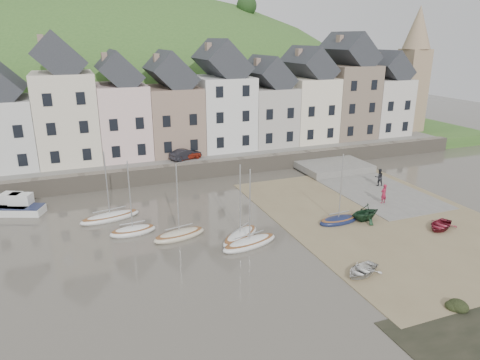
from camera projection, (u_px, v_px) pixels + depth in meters
name	position (u px, v px, depth m)	size (l,w,h in m)	color
ground	(267.00, 238.00, 34.41)	(160.00, 160.00, 0.00)	#484439
quay_land	(175.00, 142.00, 62.51)	(90.00, 30.00, 1.50)	#365D25
quay_street	(196.00, 156.00, 52.07)	(70.00, 7.00, 0.10)	slate
seawall	(205.00, 169.00, 49.18)	(70.00, 1.20, 1.80)	slate
beach	(381.00, 218.00, 38.19)	(18.00, 26.00, 0.06)	#7A694A
slipway	(363.00, 185.00, 46.64)	(8.00, 18.00, 0.12)	slate
hillside	(125.00, 203.00, 91.43)	(134.40, 84.00, 84.00)	#365D25
townhouse_terrace	(201.00, 103.00, 53.97)	(61.05, 8.00, 13.93)	silver
church_spire	(414.00, 66.00, 64.10)	(4.00, 4.00, 18.00)	#997F60
sailboat_0	(110.00, 217.00, 37.80)	(5.39, 2.51, 6.32)	silver
sailboat_1	(133.00, 231.00, 35.10)	(3.82, 1.80, 6.32)	silver
sailboat_2	(179.00, 235.00, 34.38)	(4.56, 2.35, 6.32)	beige
sailboat_3	(250.00, 243.00, 33.04)	(5.03, 2.59, 6.32)	silver
sailboat_4	(240.00, 236.00, 34.16)	(4.39, 3.84, 6.32)	silver
sailboat_5	(338.00, 220.00, 37.11)	(3.81, 1.71, 6.32)	#141C3F
motorboat_0	(14.00, 207.00, 39.03)	(5.69, 3.62, 1.70)	silver
motorboat_2	(7.00, 206.00, 39.29)	(5.07, 3.64, 1.70)	silver
rowboat_white	(362.00, 270.00, 28.95)	(2.02, 2.83, 0.59)	silver
rowboat_green	(365.00, 212.00, 37.34)	(2.49, 2.88, 1.52)	#17341E
rowboat_red	(440.00, 225.00, 35.85)	(2.11, 2.96, 0.61)	maroon
person_red	(384.00, 194.00, 41.08)	(0.68, 0.45, 1.86)	maroon
person_dark	(379.00, 177.00, 45.98)	(0.90, 0.70, 1.84)	black
car_left	(186.00, 154.00, 50.48)	(1.43, 3.55, 1.21)	maroon
car_right	(185.00, 154.00, 50.44)	(1.31, 3.77, 1.24)	black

